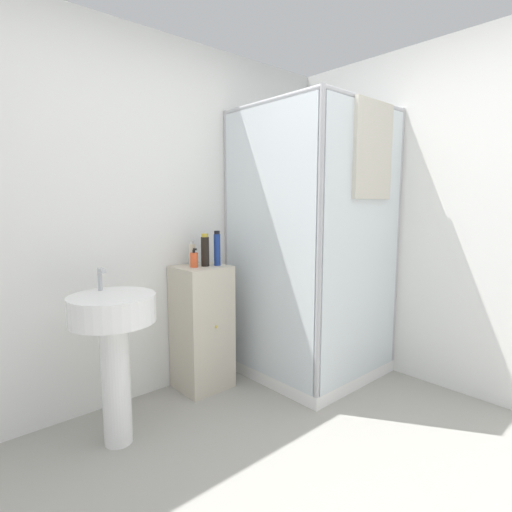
{
  "coord_description": "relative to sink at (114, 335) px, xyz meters",
  "views": [
    {
      "loc": [
        -1.24,
        -0.87,
        1.36
      ],
      "look_at": [
        0.52,
        1.09,
        1.01
      ],
      "focal_mm": 28.0,
      "sensor_mm": 36.0,
      "label": 1
    }
  ],
  "objects": [
    {
      "name": "wall_back",
      "position": [
        0.41,
        0.47,
        0.62
      ],
      "size": [
        6.4,
        0.06,
        2.5
      ],
      "primitive_type": "cube",
      "color": "white",
      "rests_on": "ground_plane"
    },
    {
      "name": "shampoo_bottle_tall_black",
      "position": [
        0.79,
        0.25,
        0.39
      ],
      "size": [
        0.06,
        0.06,
        0.23
      ],
      "color": "black",
      "rests_on": "vanity_cabinet"
    },
    {
      "name": "lotion_bottle_white",
      "position": [
        0.74,
        0.34,
        0.35
      ],
      "size": [
        0.05,
        0.05,
        0.19
      ],
      "color": "beige",
      "rests_on": "vanity_cabinet"
    },
    {
      "name": "soap_dispenser",
      "position": [
        0.7,
        0.26,
        0.33
      ],
      "size": [
        0.06,
        0.06,
        0.14
      ],
      "color": "#E5562D",
      "rests_on": "vanity_cabinet"
    },
    {
      "name": "shower_enclosure",
      "position": [
        1.53,
        -0.14,
        -0.08
      ],
      "size": [
        0.98,
        1.01,
        2.06
      ],
      "color": "white",
      "rests_on": "ground_plane"
    },
    {
      "name": "sink",
      "position": [
        0.0,
        0.0,
        0.0
      ],
      "size": [
        0.46,
        0.46,
        0.99
      ],
      "color": "white",
      "rests_on": "ground_plane"
    },
    {
      "name": "shampoo_bottle_blue",
      "position": [
        0.87,
        0.21,
        0.4
      ],
      "size": [
        0.05,
        0.05,
        0.25
      ],
      "color": "navy",
      "rests_on": "vanity_cabinet"
    },
    {
      "name": "vanity_cabinet",
      "position": [
        0.76,
        0.27,
        -0.18
      ],
      "size": [
        0.36,
        0.36,
        0.91
      ],
      "color": "beige",
      "rests_on": "ground_plane"
    },
    {
      "name": "wall_right",
      "position": [
        2.11,
        -1.23,
        0.62
      ],
      "size": [
        0.06,
        6.4,
        2.5
      ],
      "primitive_type": "cube",
      "color": "white",
      "rests_on": "ground_plane"
    }
  ]
}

